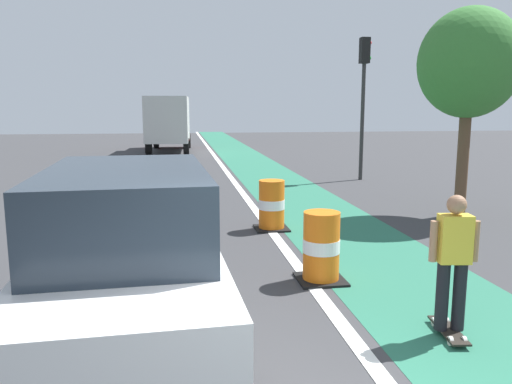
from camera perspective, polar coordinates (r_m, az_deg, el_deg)
name	(u,v)px	position (r m, az deg, el deg)	size (l,w,h in m)	color
bike_lane_strip	(294,195)	(15.49, 4.30, -0.39)	(2.50, 80.00, 0.01)	#286B51
lane_divider_stripe	(245,197)	(15.23, -1.21, -0.53)	(0.20, 80.00, 0.01)	silver
skateboarder_on_lane	(453,261)	(6.33, 21.25, -7.26)	(0.57, 0.82, 1.69)	black
parked_suv_nearest	(129,260)	(5.69, -14.03, -7.46)	(2.07, 4.68, 2.04)	silver
traffic_barrel_front	(321,248)	(7.92, 7.34, -6.20)	(0.73, 0.73, 1.09)	orange
traffic_barrel_mid	(272,206)	(11.13, 1.77, -1.53)	(0.73, 0.73, 1.09)	orange
delivery_truck_down_block	(169,121)	(30.77, -9.72, 7.89)	(2.62, 7.69, 3.23)	beige
traffic_light_corner	(364,83)	(19.07, 12.00, 11.85)	(0.41, 0.32, 5.10)	#2D2D2D
street_tree_sidewalk	(469,64)	(13.43, 22.82, 13.08)	(2.40, 2.40, 5.00)	brown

